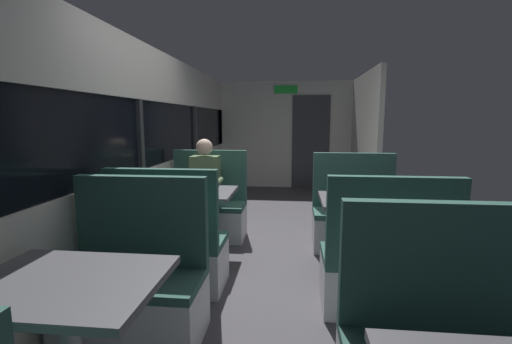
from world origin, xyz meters
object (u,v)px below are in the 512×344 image
Objects in this scene: bench_rear_aisle_facing_entry at (354,220)px; coffee_cup_primary at (351,195)px; bench_rear_aisle_facing_end at (385,271)px; dining_table_rear_aisle at (368,209)px; seated_passenger at (206,197)px; bench_mid_window_facing_end at (170,252)px; coffee_cup_secondary at (209,190)px; dining_table_near_window at (66,300)px; dining_table_mid_window at (192,200)px; bench_mid_window_facing_entry at (208,212)px; bench_near_window_facing_entry at (135,291)px.

bench_rear_aisle_facing_entry is 12.22× the size of coffee_cup_primary.
coffee_cup_primary is at bearing 104.80° from bench_rear_aisle_facing_end.
dining_table_rear_aisle is 0.82× the size of bench_rear_aisle_facing_end.
bench_mid_window_facing_end is at bearing -90.00° from seated_passenger.
bench_rear_aisle_facing_entry reaches higher than coffee_cup_secondary.
bench_mid_window_facing_end is (0.00, 1.40, -0.31)m from dining_table_near_window.
bench_rear_aisle_facing_end is (1.79, -0.90, -0.31)m from dining_table_mid_window.
bench_mid_window_facing_entry is at bearing 104.91° from coffee_cup_secondary.
bench_rear_aisle_facing_entry is (1.79, 1.20, 0.00)m from bench_mid_window_facing_end.
bench_mid_window_facing_entry reaches higher than dining_table_mid_window.
bench_rear_aisle_facing_end is 1.00× the size of bench_rear_aisle_facing_entry.
bench_rear_aisle_facing_entry reaches higher than dining_table_near_window.
seated_passenger reaches higher than bench_rear_aisle_facing_end.
dining_table_rear_aisle is (1.79, -0.20, 0.00)m from dining_table_mid_window.
dining_table_mid_window is at bearing -90.00° from bench_mid_window_facing_entry.
bench_near_window_facing_entry reaches higher than dining_table_mid_window.
dining_table_mid_window is 1.88m from bench_rear_aisle_facing_entry.
dining_table_near_window is at bearing -124.54° from bench_rear_aisle_facing_entry.
seated_passenger is 14.00× the size of coffee_cup_secondary.
bench_near_window_facing_entry is 1.22× the size of dining_table_mid_window.
bench_mid_window_facing_end is at bearing -146.19° from bench_rear_aisle_facing_entry.
dining_table_mid_window is 0.82× the size of bench_mid_window_facing_entry.
bench_mid_window_facing_entry is 1.00× the size of bench_rear_aisle_facing_entry.
bench_rear_aisle_facing_end is at bearing 33.88° from dining_table_near_window.
coffee_cup_primary reaches higher than dining_table_near_window.
bench_near_window_facing_entry is 0.70m from bench_mid_window_facing_end.
coffee_cup_secondary is (-1.57, 0.76, 0.46)m from bench_rear_aisle_facing_end.
coffee_cup_secondary is (0.22, -0.77, 0.25)m from seated_passenger.
dining_table_rear_aisle is at bearing 15.59° from bench_mid_window_facing_end.
bench_near_window_facing_entry is 12.22× the size of coffee_cup_secondary.
dining_table_near_window is at bearing -90.00° from dining_table_mid_window.
coffee_cup_secondary is at bearing 79.92° from bench_near_window_facing_entry.
bench_near_window_facing_entry reaches higher than coffee_cup_primary.
bench_rear_aisle_facing_end is at bearing -90.00° from dining_table_rear_aisle.
coffee_cup_secondary is at bearing -75.09° from bench_mid_window_facing_entry.
bench_rear_aisle_facing_entry is 0.87× the size of seated_passenger.
bench_mid_window_facing_end is 1.00× the size of bench_rear_aisle_facing_end.
seated_passenger is (-1.79, 0.13, 0.21)m from bench_rear_aisle_facing_entry.
dining_table_mid_window is at bearing 90.00° from dining_table_near_window.
coffee_cup_primary is at bearing -28.68° from seated_passenger.
seated_passenger reaches higher than dining_table_rear_aisle.
bench_near_window_facing_entry is 12.22× the size of coffee_cup_primary.
seated_passenger reaches higher than dining_table_mid_window.
bench_near_window_facing_entry is at bearing -90.00° from bench_mid_window_facing_end.
bench_rear_aisle_facing_entry is at bearing 90.00° from bench_rear_aisle_facing_end.
bench_mid_window_facing_entry is at bearing 90.00° from seated_passenger.
seated_passenger is at bearing 175.92° from bench_rear_aisle_facing_entry.
bench_mid_window_facing_end is 1.00× the size of bench_mid_window_facing_entry.
dining_table_rear_aisle is at bearing -6.38° from dining_table_mid_window.
bench_rear_aisle_facing_entry is 0.90m from coffee_cup_primary.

